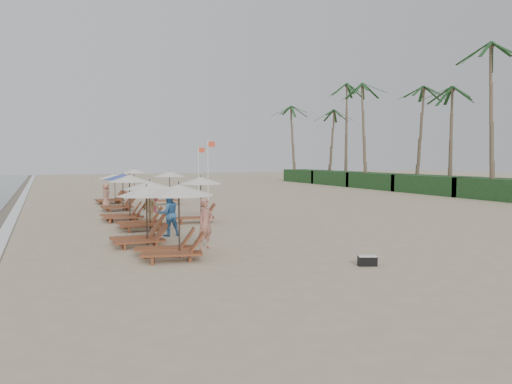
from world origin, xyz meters
name	(u,v)px	position (x,y,z in m)	size (l,w,h in m)	color
ground	(288,231)	(0.00, 0.00, 0.00)	(160.00, 160.00, 0.00)	tan
foam_line	(12,218)	(-11.20, 10.00, 0.01)	(0.50, 140.00, 0.02)	white
shrub_hedge	(435,185)	(22.00, 14.50, 0.80)	(3.20, 53.00, 1.60)	#193D1C
palm_row	(429,81)	(21.91, 15.40, 9.91)	(7.00, 52.00, 12.30)	brown
lounger_station_0	(173,220)	(-5.95, -3.67, 1.21)	(2.57, 2.29, 2.33)	brown
lounger_station_1	(141,214)	(-6.43, -0.96, 1.13)	(2.41, 2.18, 2.14)	brown
lounger_station_2	(144,205)	(-5.57, 3.03, 1.06)	(2.64, 2.27, 2.14)	brown
lounger_station_3	(125,199)	(-5.93, 6.31, 1.09)	(2.53, 2.34, 2.31)	brown
lounger_station_4	(120,190)	(-5.44, 11.41, 1.25)	(2.55, 2.43, 2.21)	brown
lounger_station_5	(112,188)	(-5.30, 16.35, 1.09)	(2.56, 2.29, 2.05)	brown
inland_station_0	(198,195)	(-2.73, 4.35, 1.35)	(2.74, 2.24, 2.22)	brown
inland_station_1	(167,185)	(-1.94, 14.26, 1.31)	(2.83, 2.24, 2.22)	brown
inland_station_2	(132,178)	(-2.77, 23.23, 1.46)	(2.58, 2.24, 2.22)	brown
beachgoer_near	(205,224)	(-4.50, -2.51, 0.88)	(0.64, 0.42, 1.76)	#B67363
beachgoer_mid_a	(169,214)	(-5.02, 0.79, 0.91)	(0.88, 0.69, 1.82)	teal
beachgoer_mid_b	(151,205)	(-4.81, 5.27, 0.86)	(1.11, 0.64, 1.72)	#97794D
beachgoer_far_a	(154,197)	(-3.74, 9.75, 0.88)	(1.03, 0.43, 1.76)	#C44E62
beachgoer_far_b	(106,195)	(-5.98, 13.89, 0.79)	(0.77, 0.50, 1.58)	#B47762
duffel_bag	(367,261)	(-0.97, -7.00, 0.15)	(0.61, 0.46, 0.30)	black
flag_pole_near	(208,166)	(1.72, 16.36, 2.54)	(0.59, 0.08, 4.59)	silver
flag_pole_far	(199,168)	(2.36, 20.92, 2.34)	(0.60, 0.08, 4.21)	silver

